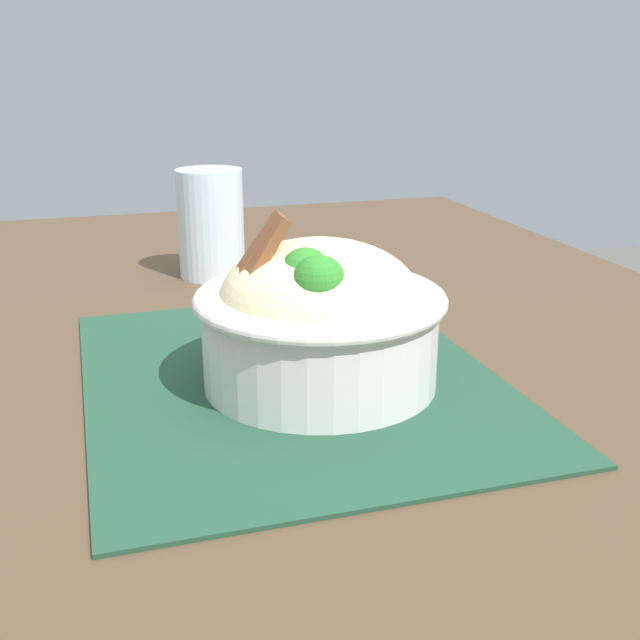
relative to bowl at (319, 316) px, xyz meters
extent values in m
cube|color=#4C3826|center=(0.04, -0.01, -0.07)|extent=(1.38, 0.86, 0.04)
cylinder|color=#412F20|center=(0.67, -0.38, -0.46)|extent=(0.04, 0.04, 0.74)
cube|color=#1E422D|center=(0.02, 0.02, -0.05)|extent=(0.39, 0.31, 0.00)
cylinder|color=silver|center=(0.00, 0.00, -0.02)|extent=(0.17, 0.17, 0.07)
torus|color=silver|center=(0.00, 0.00, 0.01)|extent=(0.19, 0.19, 0.01)
ellipsoid|color=beige|center=(0.00, 0.00, 0.01)|extent=(0.21, 0.21, 0.08)
sphere|color=#2C7A26|center=(-0.02, 0.02, 0.04)|extent=(0.04, 0.04, 0.04)
sphere|color=#2C7A26|center=(-0.04, 0.01, 0.04)|extent=(0.04, 0.04, 0.04)
cylinder|color=orange|center=(0.01, -0.01, 0.03)|extent=(0.03, 0.02, 0.01)
cylinder|color=orange|center=(-0.02, -0.01, 0.03)|extent=(0.03, 0.02, 0.01)
cube|color=brown|center=(0.01, 0.04, 0.05)|extent=(0.03, 0.05, 0.04)
cube|color=brown|center=(0.01, 0.04, 0.05)|extent=(0.02, 0.05, 0.06)
cube|color=brown|center=(0.00, 0.04, 0.05)|extent=(0.02, 0.04, 0.06)
cube|color=beige|center=(0.09, -0.04, -0.05)|extent=(0.02, 0.06, 0.00)
cube|color=beige|center=(0.09, 0.00, -0.05)|extent=(0.01, 0.01, 0.00)
cube|color=beige|center=(0.08, 0.01, -0.05)|extent=(0.03, 0.03, 0.00)
cube|color=beige|center=(0.09, 0.04, -0.05)|extent=(0.01, 0.02, 0.00)
cube|color=beige|center=(0.08, 0.04, -0.05)|extent=(0.01, 0.02, 0.00)
cube|color=beige|center=(0.08, 0.04, -0.05)|extent=(0.01, 0.02, 0.00)
cube|color=beige|center=(0.07, 0.04, -0.05)|extent=(0.01, 0.02, 0.00)
cylinder|color=silver|center=(0.33, 0.02, 0.00)|extent=(0.07, 0.07, 0.12)
cylinder|color=silver|center=(0.33, 0.02, -0.02)|extent=(0.06, 0.06, 0.06)
camera|label=1|loc=(-0.53, 0.16, 0.18)|focal=44.45mm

